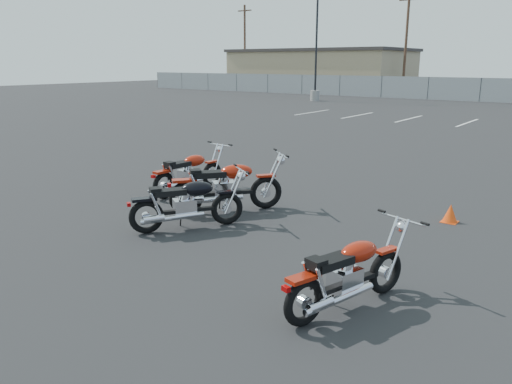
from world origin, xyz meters
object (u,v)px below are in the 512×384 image
Objects in this scene: motorcycle_third_red at (226,186)px; motorcycle_rear_red at (348,274)px; motorcycle_second_black at (187,203)px; motorcycle_front_red at (189,173)px.

motorcycle_rear_red is at bearing -30.71° from motorcycle_third_red.
motorcycle_front_red is at bearing 133.42° from motorcycle_second_black.
motorcycle_second_black reaches higher than motorcycle_rear_red.
motorcycle_third_red reaches higher than motorcycle_front_red.
motorcycle_rear_red is (3.72, -1.02, -0.02)m from motorcycle_second_black.
motorcycle_second_black reaches higher than motorcycle_front_red.
motorcycle_front_red is 1.06× the size of motorcycle_second_black.
motorcycle_front_red is at bearing 152.02° from motorcycle_rear_red.
motorcycle_third_red is 4.48m from motorcycle_rear_red.
motorcycle_second_black is 3.85m from motorcycle_rear_red.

